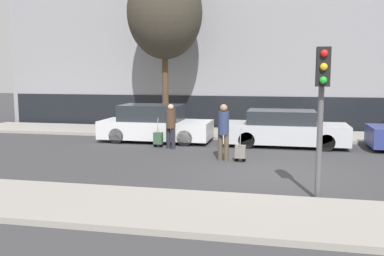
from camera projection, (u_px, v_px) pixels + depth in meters
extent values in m
plane|color=#38383A|center=(267.00, 173.00, 11.65)|extent=(80.00, 80.00, 0.00)
cube|color=gray|center=(259.00, 216.00, 8.01)|extent=(28.00, 2.50, 0.12)
cube|color=gray|center=(273.00, 135.00, 18.44)|extent=(28.00, 3.00, 0.12)
cube|color=gray|center=(277.00, 29.00, 21.12)|extent=(28.00, 2.42, 9.78)
cube|color=black|center=(275.00, 113.00, 20.46)|extent=(27.44, 0.06, 1.60)
cube|color=silver|center=(156.00, 129.00, 16.98)|extent=(4.36, 1.77, 0.70)
cube|color=#23282D|center=(152.00, 113.00, 16.93)|extent=(2.40, 1.56, 0.63)
cylinder|color=black|center=(185.00, 138.00, 15.95)|extent=(0.60, 0.18, 0.60)
cylinder|color=black|center=(193.00, 132.00, 17.50)|extent=(0.60, 0.18, 0.60)
cylinder|color=black|center=(117.00, 136.00, 16.51)|extent=(0.60, 0.18, 0.60)
cylinder|color=black|center=(131.00, 130.00, 18.06)|extent=(0.60, 0.18, 0.60)
cube|color=#B7BABF|center=(286.00, 133.00, 15.94)|extent=(4.46, 1.81, 0.70)
cube|color=#23282D|center=(281.00, 117.00, 15.90)|extent=(2.45, 1.59, 0.50)
cylinder|color=black|center=(326.00, 143.00, 14.89)|extent=(0.60, 0.18, 0.60)
cylinder|color=black|center=(322.00, 136.00, 16.47)|extent=(0.60, 0.18, 0.60)
cylinder|color=black|center=(247.00, 140.00, 15.46)|extent=(0.60, 0.18, 0.60)
cylinder|color=black|center=(250.00, 134.00, 17.04)|extent=(0.60, 0.18, 0.60)
cylinder|color=#23232D|center=(169.00, 138.00, 15.46)|extent=(0.15, 0.15, 0.75)
cylinder|color=#23232D|center=(173.00, 138.00, 15.37)|extent=(0.15, 0.15, 0.75)
cylinder|color=#473323|center=(171.00, 119.00, 15.32)|extent=(0.34, 0.34, 0.65)
sphere|color=tan|center=(171.00, 107.00, 15.27)|extent=(0.21, 0.21, 0.21)
cube|color=#335138|center=(158.00, 138.00, 15.68)|extent=(0.32, 0.24, 0.43)
cylinder|color=black|center=(155.00, 145.00, 15.74)|extent=(0.12, 0.03, 0.12)
cylinder|color=black|center=(161.00, 146.00, 15.69)|extent=(0.12, 0.03, 0.12)
cylinder|color=gray|center=(157.00, 125.00, 15.55)|extent=(0.02, 0.19, 0.53)
cylinder|color=#4C4233|center=(226.00, 148.00, 13.26)|extent=(0.15, 0.15, 0.82)
cylinder|color=#4C4233|center=(220.00, 147.00, 13.34)|extent=(0.15, 0.15, 0.82)
cylinder|color=#283351|center=(224.00, 123.00, 13.20)|extent=(0.34, 0.34, 0.71)
sphere|color=#936B4C|center=(224.00, 108.00, 13.14)|extent=(0.23, 0.23, 0.23)
cube|color=slate|center=(240.00, 152.00, 13.11)|extent=(0.32, 0.24, 0.39)
cylinder|color=black|center=(237.00, 160.00, 13.17)|extent=(0.12, 0.03, 0.12)
cylinder|color=black|center=(244.00, 160.00, 13.12)|extent=(0.12, 0.03, 0.12)
cylinder|color=gray|center=(240.00, 137.00, 12.98)|extent=(0.02, 0.19, 0.53)
cylinder|color=#515154|center=(320.00, 125.00, 9.02)|extent=(0.12, 0.12, 3.24)
cube|color=black|center=(323.00, 67.00, 8.69)|extent=(0.28, 0.24, 0.80)
sphere|color=red|center=(324.00, 53.00, 8.51)|extent=(0.15, 0.15, 0.15)
sphere|color=gold|center=(324.00, 67.00, 8.55)|extent=(0.15, 0.15, 0.15)
sphere|color=green|center=(323.00, 80.00, 8.58)|extent=(0.15, 0.15, 0.15)
cylinder|color=#4C3826|center=(165.00, 89.00, 19.32)|extent=(0.28, 0.28, 3.71)
ellipsoid|color=#383328|center=(165.00, 13.00, 18.88)|extent=(3.34, 3.34, 4.08)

